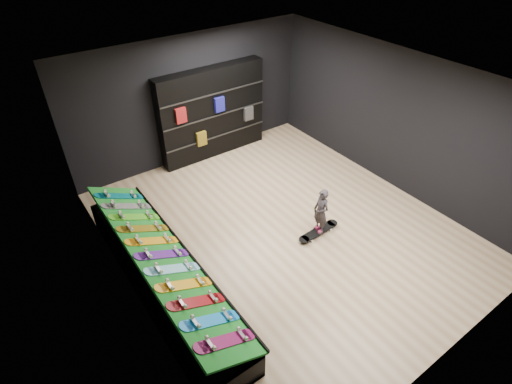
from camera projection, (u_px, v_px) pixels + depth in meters
floor at (282, 228)px, 7.98m from camera, size 6.00×7.00×0.01m
ceiling at (290, 84)px, 6.18m from camera, size 6.00×7.00×0.01m
wall_back at (192, 99)px, 9.36m from camera, size 6.00×0.02×3.00m
wall_front at (469, 293)px, 4.80m from camera, size 6.00×0.02×3.00m
wall_left at (122, 232)px, 5.68m from camera, size 0.02×7.00×3.00m
wall_right at (395, 121)px, 8.48m from camera, size 0.02×7.00×3.00m
display_rack at (163, 277)px, 6.63m from camera, size 0.90×4.50×0.50m
turf_ramp at (162, 256)px, 6.38m from camera, size 0.92×4.50×0.46m
back_shelving at (212, 113)px, 9.68m from camera, size 2.76×0.32×2.21m
floor_skateboard at (318, 232)px, 7.81m from camera, size 0.99×0.26×0.09m
child at (320, 219)px, 7.62m from camera, size 0.17×0.23×0.58m
display_board_0 at (226, 341)px, 5.13m from camera, size 0.93×0.22×0.50m
display_board_1 at (211, 320)px, 5.38m from camera, size 0.93×0.22×0.50m
display_board_2 at (197, 302)px, 5.63m from camera, size 0.93×0.22×0.50m
display_board_3 at (184, 285)px, 5.88m from camera, size 0.93×0.22×0.50m
display_board_4 at (173, 269)px, 6.12m from camera, size 0.93×0.22×0.50m
display_board_5 at (162, 254)px, 6.37m from camera, size 0.93×0.22×0.50m
display_board_6 at (153, 241)px, 6.62m from camera, size 0.93×0.22×0.50m
display_board_7 at (143, 228)px, 6.87m from camera, size 0.93×0.22×0.50m
display_board_8 at (135, 217)px, 7.12m from camera, size 0.93×0.22×0.50m
display_board_9 at (127, 206)px, 7.36m from camera, size 0.93×0.22×0.50m
display_board_10 at (120, 196)px, 7.61m from camera, size 0.93×0.22×0.50m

